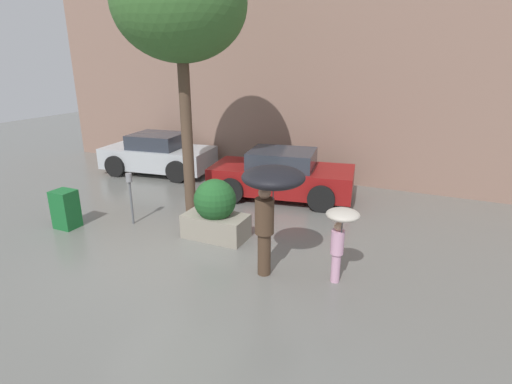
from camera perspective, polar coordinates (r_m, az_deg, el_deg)
The scene contains 10 objects.
ground_plane at distance 8.25m, azimuth -12.39°, elevation -9.08°, with size 40.00×40.00×0.00m, color slate.
building_facade at distance 13.10m, azimuth 4.25°, elevation 15.14°, with size 18.00×0.30×6.00m.
planter_box at distance 8.71m, azimuth -5.82°, elevation -2.72°, with size 1.39×0.91×1.33m.
person_adult at distance 6.80m, azimuth 2.17°, elevation 0.29°, with size 1.09×1.09×2.04m.
person_child at distance 6.90m, azimuth 11.96°, elevation -5.27°, with size 0.56×0.56×1.40m.
parked_car_near at distance 11.27m, azimuth 3.70°, elevation 2.39°, with size 4.16×2.41×1.36m.
parked_car_far at distance 14.14m, azimuth -13.76°, elevation 5.23°, with size 3.87×2.29×1.36m.
street_tree at distance 9.85m, azimuth -10.84°, elevation 24.79°, with size 3.00×3.00×6.20m.
parking_meter at distance 9.76m, azimuth -17.57°, elevation 0.58°, with size 0.14×0.14×1.25m.
newspaper_box at distance 10.24m, azimuth -25.56°, elevation -2.23°, with size 0.50×0.44×0.90m.
Camera 1 is at (4.54, -5.77, 3.76)m, focal length 28.00 mm.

